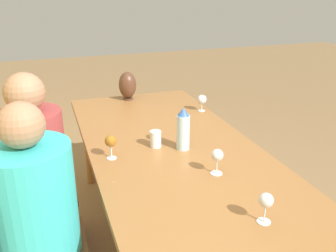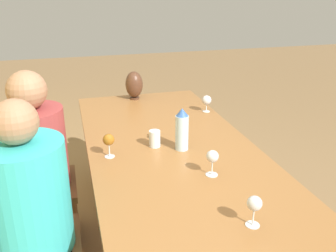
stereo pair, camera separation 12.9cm
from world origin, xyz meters
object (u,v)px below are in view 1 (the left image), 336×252
(wine_glass_1, at_px, (111,142))
(person_near, at_px, (39,219))
(water_bottle, at_px, (183,129))
(chair_near, at_px, (25,249))
(person_far, at_px, (38,163))
(vase, at_px, (128,85))
(wine_glass_0, at_px, (217,156))
(water_tumbler, at_px, (156,139))
(wine_glass_4, at_px, (266,201))
(chair_far, at_px, (26,187))
(wine_glass_2, at_px, (202,100))

(wine_glass_1, bearing_deg, person_near, 128.22)
(water_bottle, height_order, chair_near, water_bottle)
(person_far, bearing_deg, vase, -44.25)
(wine_glass_0, relative_size, person_far, 0.12)
(water_tumbler, distance_m, wine_glass_0, 0.47)
(wine_glass_0, xyz_separation_m, wine_glass_4, (-0.44, -0.01, -0.00))
(chair_near, bearing_deg, chair_far, 0.00)
(water_tumbler, distance_m, person_near, 0.80)
(wine_glass_0, height_order, person_near, person_near)
(wine_glass_1, distance_m, chair_near, 0.68)
(person_near, bearing_deg, water_tumbler, -60.41)
(water_tumbler, relative_size, wine_glass_2, 0.79)
(vase, bearing_deg, water_tumbler, 176.64)
(water_bottle, relative_size, water_tumbler, 2.53)
(chair_near, xyz_separation_m, person_far, (0.60, -0.08, 0.15))
(water_tumbler, distance_m, chair_far, 0.85)
(vase, relative_size, person_near, 0.19)
(water_bottle, distance_m, vase, 1.05)
(wine_glass_2, xyz_separation_m, person_near, (-0.90, 1.20, -0.18))
(wine_glass_4, bearing_deg, wine_glass_1, 31.61)
(wine_glass_4, relative_size, person_far, 0.11)
(person_far, bearing_deg, wine_glass_0, -125.66)
(wine_glass_4, xyz_separation_m, chair_far, (1.07, 0.97, -0.35))
(vase, xyz_separation_m, person_far, (-0.76, 0.74, -0.22))
(wine_glass_0, relative_size, chair_far, 0.16)
(wine_glass_1, xyz_separation_m, person_near, (-0.32, 0.40, -0.20))
(water_bottle, bearing_deg, wine_glass_2, -32.50)
(wine_glass_1, bearing_deg, wine_glass_0, -126.09)
(wine_glass_0, distance_m, wine_glass_1, 0.59)
(water_bottle, relative_size, wine_glass_1, 1.84)
(water_tumbler, height_order, person_near, person_near)
(water_bottle, xyz_separation_m, person_near, (-0.31, 0.82, -0.22))
(wine_glass_0, relative_size, wine_glass_1, 0.99)
(chair_near, relative_size, person_near, 0.73)
(chair_far, height_order, person_near, person_near)
(wine_glass_4, height_order, chair_far, chair_far)
(water_tumbler, distance_m, person_far, 0.73)
(person_near, bearing_deg, wine_glass_4, -117.84)
(wine_glass_1, height_order, chair_far, chair_far)
(vase, bearing_deg, wine_glass_1, 162.16)
(vase, height_order, wine_glass_4, vase)
(vase, height_order, wine_glass_2, vase)
(wine_glass_4, bearing_deg, wine_glass_2, -13.00)
(wine_glass_4, distance_m, chair_far, 1.48)
(wine_glass_2, bearing_deg, vase, 45.29)
(water_tumbler, xyz_separation_m, wine_glass_0, (-0.42, -0.20, 0.05))
(water_tumbler, relative_size, person_far, 0.08)
(wine_glass_0, bearing_deg, wine_glass_4, -179.26)
(wine_glass_1, distance_m, person_far, 0.53)
(wine_glass_4, bearing_deg, water_tumbler, 13.48)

